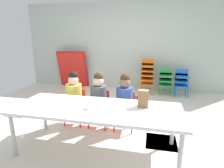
# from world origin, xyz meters

# --- Properties ---
(ground_plane) EXTENTS (6.08, 4.68, 0.02)m
(ground_plane) POSITION_xyz_m (-0.00, -0.00, -0.01)
(ground_plane) COLOR silver
(back_wall) EXTENTS (6.08, 0.10, 2.44)m
(back_wall) POSITION_xyz_m (0.00, 2.34, 1.22)
(back_wall) COLOR #B2C1B7
(back_wall) RESTS_ON ground_plane
(craft_table) EXTENTS (2.13, 0.80, 0.60)m
(craft_table) POSITION_xyz_m (0.05, -0.82, 0.56)
(craft_table) COLOR white
(craft_table) RESTS_ON ground_plane
(seated_child_near_camera) EXTENTS (0.32, 0.32, 0.92)m
(seated_child_near_camera) POSITION_xyz_m (-0.53, -0.19, 0.55)
(seated_child_near_camera) COLOR red
(seated_child_near_camera) RESTS_ON ground_plane
(seated_child_middle_seat) EXTENTS (0.32, 0.31, 0.92)m
(seated_child_middle_seat) POSITION_xyz_m (-0.11, -0.19, 0.55)
(seated_child_middle_seat) COLOR red
(seated_child_middle_seat) RESTS_ON ground_plane
(seated_child_far_right) EXTENTS (0.32, 0.31, 0.92)m
(seated_child_far_right) POSITION_xyz_m (0.32, -0.19, 0.55)
(seated_child_far_right) COLOR red
(seated_child_far_right) RESTS_ON ground_plane
(kid_chair_orange_stack) EXTENTS (0.32, 0.30, 0.92)m
(kid_chair_orange_stack) POSITION_xyz_m (0.61, 1.91, 0.52)
(kid_chair_orange_stack) COLOR orange
(kid_chair_orange_stack) RESTS_ON ground_plane
(kid_chair_green_stack) EXTENTS (0.32, 0.30, 0.68)m
(kid_chair_green_stack) POSITION_xyz_m (1.09, 1.91, 0.40)
(kid_chair_green_stack) COLOR green
(kid_chair_green_stack) RESTS_ON ground_plane
(kid_chair_blue_stack) EXTENTS (0.32, 0.30, 0.68)m
(kid_chair_blue_stack) POSITION_xyz_m (1.48, 1.91, 0.40)
(kid_chair_blue_stack) COLOR blue
(kid_chair_blue_stack) RESTS_ON ground_plane
(folded_activity_table) EXTENTS (0.90, 0.29, 1.09)m
(folded_activity_table) POSITION_xyz_m (-1.62, 2.14, 0.54)
(folded_activity_table) COLOR red
(folded_activity_table) RESTS_ON ground_plane
(paper_bag_brown) EXTENTS (0.13, 0.09, 0.22)m
(paper_bag_brown) POSITION_xyz_m (0.63, -0.67, 0.71)
(paper_bag_brown) COLOR #9E754C
(paper_bag_brown) RESTS_ON craft_table
(paper_plate_near_edge) EXTENTS (0.18, 0.18, 0.01)m
(paper_plate_near_edge) POSITION_xyz_m (-0.03, -0.91, 0.60)
(paper_plate_near_edge) COLOR white
(paper_plate_near_edge) RESTS_ON craft_table
(paper_plate_center_table) EXTENTS (0.18, 0.18, 0.01)m
(paper_plate_center_table) POSITION_xyz_m (0.29, -0.74, 0.60)
(paper_plate_center_table) COLOR white
(paper_plate_center_table) RESTS_ON craft_table
(donut_powdered_on_plate) EXTENTS (0.10, 0.10, 0.03)m
(donut_powdered_on_plate) POSITION_xyz_m (-0.03, -0.91, 0.62)
(donut_powdered_on_plate) COLOR white
(donut_powdered_on_plate) RESTS_ON craft_table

